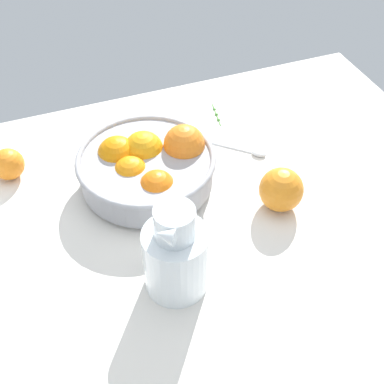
# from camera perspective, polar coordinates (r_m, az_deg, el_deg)

# --- Properties ---
(ground_plane) EXTENTS (1.27, 0.92, 0.03)m
(ground_plane) POSITION_cam_1_polar(r_m,az_deg,el_deg) (0.99, -1.54, -4.92)
(ground_plane) COLOR silver
(fruit_bowl) EXTENTS (0.28, 0.28, 0.11)m
(fruit_bowl) POSITION_cam_1_polar(r_m,az_deg,el_deg) (1.04, -4.95, 2.81)
(fruit_bowl) COLOR #99999E
(fruit_bowl) RESTS_ON ground_plane
(juice_pitcher) EXTENTS (0.12, 0.13, 0.18)m
(juice_pitcher) POSITION_cam_1_polar(r_m,az_deg,el_deg) (0.86, -1.76, -7.28)
(juice_pitcher) COLOR white
(juice_pitcher) RESTS_ON ground_plane
(loose_orange_1) EXTENTS (0.07, 0.07, 0.07)m
(loose_orange_1) POSITION_cam_1_polar(r_m,az_deg,el_deg) (1.13, -19.45, 2.89)
(loose_orange_1) COLOR orange
(loose_orange_1) RESTS_ON ground_plane
(loose_orange_2) EXTENTS (0.09, 0.09, 0.09)m
(loose_orange_2) POSITION_cam_1_polar(r_m,az_deg,el_deg) (1.01, 9.72, 0.26)
(loose_orange_2) COLOR orange
(loose_orange_2) RESTS_ON ground_plane
(spoon) EXTENTS (0.12, 0.11, 0.01)m
(spoon) POSITION_cam_1_polar(r_m,az_deg,el_deg) (1.15, 5.86, 4.59)
(spoon) COLOR silver
(spoon) RESTS_ON ground_plane
(herb_sprig_0) EXTENTS (0.02, 0.09, 0.01)m
(herb_sprig_0) POSITION_cam_1_polar(r_m,az_deg,el_deg) (1.25, 2.70, 8.48)
(herb_sprig_0) COLOR #4F903B
(herb_sprig_0) RESTS_ON ground_plane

